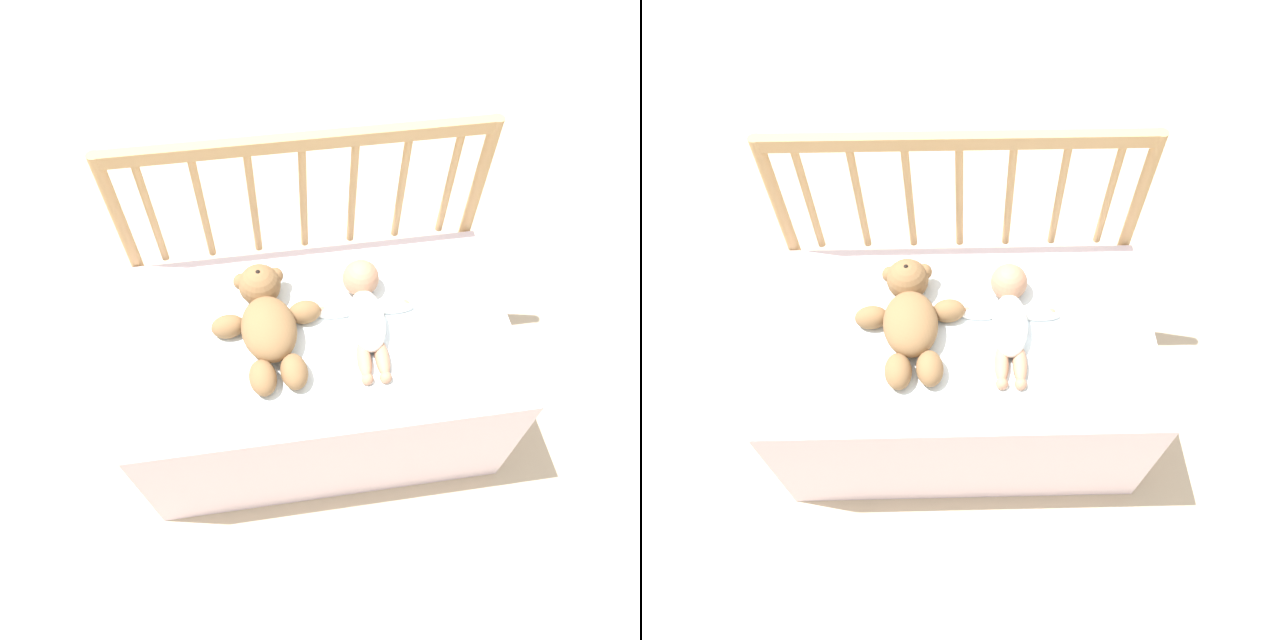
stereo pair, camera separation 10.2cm
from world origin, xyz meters
TOP-DOWN VIEW (x-y plane):
  - ground_plane at (0.00, 0.00)m, footprint 12.00×12.00m
  - crib_mattress at (0.00, 0.00)m, footprint 1.05×0.61m
  - crib_rail at (0.00, 0.33)m, footprint 1.05×0.04m
  - blanket at (-0.00, -0.01)m, footprint 0.75×0.49m
  - teddy_bear at (-0.14, 0.02)m, footprint 0.31×0.39m
  - baby at (0.13, 0.03)m, footprint 0.28×0.37m

SIDE VIEW (x-z plane):
  - ground_plane at x=0.00m, z-range 0.00..0.00m
  - crib_mattress at x=0.00m, z-range 0.00..0.48m
  - blanket at x=0.00m, z-range 0.48..0.49m
  - baby at x=0.13m, z-range 0.47..0.57m
  - teddy_bear at x=-0.14m, z-range 0.47..0.59m
  - crib_rail at x=0.00m, z-range 0.16..1.04m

